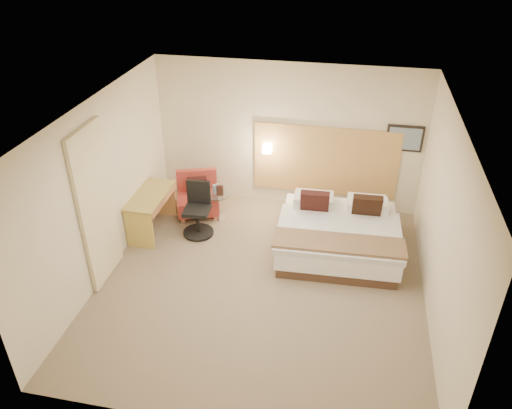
% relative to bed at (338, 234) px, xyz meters
% --- Properties ---
extents(floor, '(4.80, 5.00, 0.02)m').
position_rel_bed_xyz_m(floor, '(-1.07, -1.12, -0.32)').
color(floor, '#7A6852').
rests_on(floor, ground).
extents(ceiling, '(4.80, 5.00, 0.02)m').
position_rel_bed_xyz_m(ceiling, '(-1.07, -1.12, 2.40)').
color(ceiling, silver).
rests_on(ceiling, floor).
extents(wall_back, '(4.80, 0.02, 2.70)m').
position_rel_bed_xyz_m(wall_back, '(-1.07, 1.39, 1.04)').
color(wall_back, beige).
rests_on(wall_back, floor).
extents(wall_front, '(4.80, 0.02, 2.70)m').
position_rel_bed_xyz_m(wall_front, '(-1.07, -3.63, 1.04)').
color(wall_front, beige).
rests_on(wall_front, floor).
extents(wall_left, '(0.02, 5.00, 2.70)m').
position_rel_bed_xyz_m(wall_left, '(-3.48, -1.12, 1.04)').
color(wall_left, beige).
rests_on(wall_left, floor).
extents(wall_right, '(0.02, 5.00, 2.70)m').
position_rel_bed_xyz_m(wall_right, '(1.34, -1.12, 1.04)').
color(wall_right, beige).
rests_on(wall_right, floor).
extents(headboard_panel, '(2.60, 0.04, 1.30)m').
position_rel_bed_xyz_m(headboard_panel, '(-0.37, 1.35, 0.64)').
color(headboard_panel, tan).
rests_on(headboard_panel, wall_back).
extents(art_frame, '(0.62, 0.03, 0.47)m').
position_rel_bed_xyz_m(art_frame, '(0.95, 1.36, 1.19)').
color(art_frame, black).
rests_on(art_frame, wall_back).
extents(art_canvas, '(0.54, 0.01, 0.39)m').
position_rel_bed_xyz_m(art_canvas, '(0.95, 1.34, 1.19)').
color(art_canvas, slate).
rests_on(art_canvas, wall_back).
extents(lamp_arm, '(0.02, 0.12, 0.02)m').
position_rel_bed_xyz_m(lamp_arm, '(-1.42, 1.30, 0.84)').
color(lamp_arm, white).
rests_on(lamp_arm, wall_back).
extents(lamp_shade, '(0.15, 0.15, 0.15)m').
position_rel_bed_xyz_m(lamp_shade, '(-1.42, 1.24, 0.84)').
color(lamp_shade, '#FCEBC5').
rests_on(lamp_shade, wall_back).
extents(curtain, '(0.06, 0.90, 2.42)m').
position_rel_bed_xyz_m(curtain, '(-3.43, -1.37, 0.91)').
color(curtain, beige).
rests_on(curtain, wall_left).
extents(bottle_a, '(0.06, 0.06, 0.18)m').
position_rel_bed_xyz_m(bottle_a, '(-2.25, 0.57, 0.27)').
color(bottle_a, '#78A0B9').
rests_on(bottle_a, side_table).
extents(bottle_b, '(0.06, 0.06, 0.18)m').
position_rel_bed_xyz_m(bottle_b, '(-2.21, 0.62, 0.27)').
color(bottle_b, '#788FBA').
rests_on(bottle_b, side_table).
extents(menu_folder, '(0.12, 0.06, 0.19)m').
position_rel_bed_xyz_m(menu_folder, '(-2.14, 0.54, 0.28)').
color(menu_folder, '#3B2018').
rests_on(menu_folder, side_table).
extents(bed, '(2.01, 1.95, 0.95)m').
position_rel_bed_xyz_m(bed, '(0.00, 0.00, 0.00)').
color(bed, '#472F23').
rests_on(bed, floor).
extents(lounge_chair, '(0.91, 0.85, 0.78)m').
position_rel_bed_xyz_m(lounge_chair, '(-2.60, 0.68, 0.00)').
color(lounge_chair, tan).
rests_on(lounge_chair, floor).
extents(side_table, '(0.50, 0.50, 0.49)m').
position_rel_bed_xyz_m(side_table, '(-2.19, 0.56, -0.03)').
color(side_table, white).
rests_on(side_table, floor).
extents(desk, '(0.54, 1.16, 0.72)m').
position_rel_bed_xyz_m(desk, '(-3.18, -0.06, 0.26)').
color(desk, '#A88F42').
rests_on(desk, floor).
extents(desk_chair, '(0.56, 0.56, 0.94)m').
position_rel_bed_xyz_m(desk_chair, '(-2.40, 0.02, 0.08)').
color(desk_chair, black).
rests_on(desk_chair, floor).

